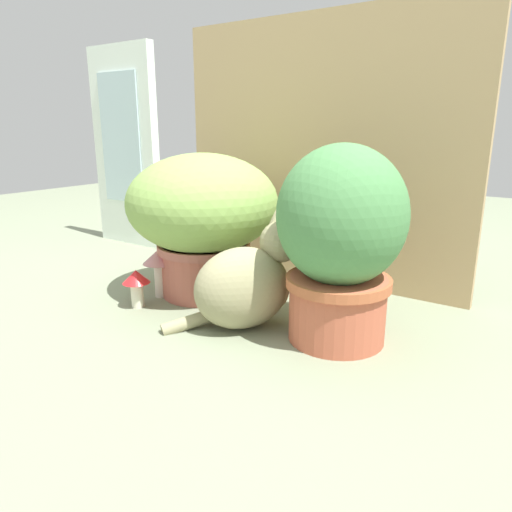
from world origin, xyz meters
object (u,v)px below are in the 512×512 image
Objects in this scene: cat at (247,283)px; mushroom_ornament_pink at (159,262)px; grass_planter at (203,214)px; mushroom_ornament_red at (136,282)px; leafy_planter at (340,239)px.

cat is 0.36m from mushroom_ornament_pink.
mushroom_ornament_red is at bearing -112.68° from grass_planter.
leafy_planter reaches higher than mushroom_ornament_pink.
cat is 0.36m from mushroom_ornament_red.
grass_planter is 0.50m from leafy_planter.
mushroom_ornament_pink is at bearing 94.18° from mushroom_ornament_red.
mushroom_ornament_red is (-0.35, -0.07, -0.04)m from cat.
cat is 2.13× the size of mushroom_ornament_pink.
mushroom_ornament_pink is (-0.09, -0.10, -0.14)m from grass_planter.
mushroom_ornament_pink is at bearing 174.86° from cat.
mushroom_ornament_red is (-0.58, -0.13, -0.18)m from leafy_planter.
grass_planter reaches higher than cat.
mushroom_ornament_pink is (-0.36, 0.03, -0.01)m from cat.
mushroom_ornament_pink is 0.11m from mushroom_ornament_red.
mushroom_ornament_red is at bearing -167.06° from leafy_planter.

